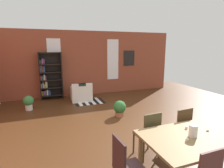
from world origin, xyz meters
TOP-DOWN VIEW (x-y plane):
  - ground_plane at (0.00, 0.00)m, footprint 11.64×11.64m
  - back_wall_brick at (0.00, 4.54)m, footprint 8.53×0.12m
  - window_pane_0 at (-1.32, 4.47)m, footprint 0.55×0.02m
  - window_pane_1 at (1.32, 4.47)m, footprint 0.55×0.02m
  - dining_table at (0.45, -1.57)m, footprint 1.66×1.06m
  - vase_on_table at (0.41, -1.57)m, footprint 0.13×0.13m
  - tealight_candle_0 at (0.22, -1.65)m, footprint 0.04×0.04m
  - tealight_candle_1 at (0.79, -1.50)m, footprint 0.04×0.04m
  - tealight_candle_2 at (0.52, -1.31)m, footprint 0.04×0.04m
  - dining_chair_far_left at (0.08, -0.81)m, footprint 0.42×0.42m
  - dining_chair_far_right at (0.82, -0.81)m, footprint 0.42×0.42m
  - dining_chair_head_left at (-0.76, -1.57)m, footprint 0.42×0.42m
  - bookshelf_tall at (-1.57, 4.29)m, footprint 0.90×0.31m
  - armchair_white at (-0.40, 3.58)m, footprint 0.83×0.83m
  - potted_plant_by_shelf at (0.41, 1.43)m, footprint 0.40×0.40m
  - potted_plant_corner at (-2.34, 3.05)m, footprint 0.35×0.35m
  - striped_rug at (-0.14, 3.32)m, footprint 1.17×0.95m
  - framed_picture at (2.16, 4.46)m, footprint 0.56×0.03m

SIDE VIEW (x-z plane):
  - ground_plane at x=0.00m, z-range 0.00..0.00m
  - striped_rug at x=-0.14m, z-range 0.00..0.01m
  - potted_plant_by_shelf at x=0.41m, z-range 0.02..0.52m
  - armchair_white at x=-0.40m, z-range -0.10..0.65m
  - potted_plant_corner at x=-2.34m, z-range 0.03..0.54m
  - dining_chair_far_left at x=0.08m, z-range 0.04..0.99m
  - dining_chair_far_right at x=0.82m, z-range 0.04..0.99m
  - dining_chair_head_left at x=-0.76m, z-range 0.04..0.99m
  - dining_table at x=0.45m, z-range 0.30..1.06m
  - tealight_candle_1 at x=0.79m, z-range 0.76..0.79m
  - tealight_candle_0 at x=0.22m, z-range 0.76..0.79m
  - tealight_candle_2 at x=0.52m, z-range 0.76..0.80m
  - vase_on_table at x=0.41m, z-range 0.76..0.95m
  - bookshelf_tall at x=-1.57m, z-range -0.02..1.93m
  - back_wall_brick at x=0.00m, z-range 0.00..2.86m
  - window_pane_0 at x=-1.32m, z-range 0.64..2.51m
  - window_pane_1 at x=1.32m, z-range 0.64..2.51m
  - framed_picture at x=2.16m, z-range 1.27..1.99m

